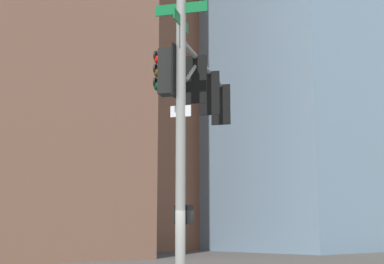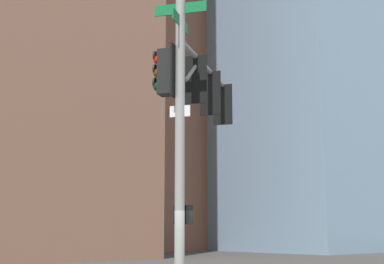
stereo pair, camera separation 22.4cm
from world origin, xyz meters
name	(u,v)px [view 2 (the right image)]	position (x,y,z in m)	size (l,w,h in m)	color
signal_pole_assembly	(196,108)	(-0.75, 0.85, 4.97)	(3.21, 4.72, 7.14)	gray
building_glass_tower	(292,8)	(-31.44, 44.28, 28.87)	(23.68, 22.90, 57.73)	#7A99B2
building_brick_farside	(140,31)	(-43.93, 30.54, 26.08)	(18.75, 15.74, 52.16)	brown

